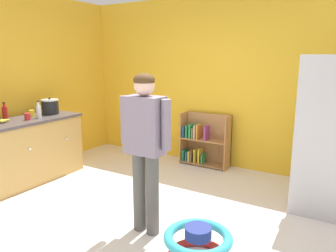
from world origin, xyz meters
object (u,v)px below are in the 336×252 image
(kitchen_counter, at_px, (16,153))
(bookshelf, at_px, (203,143))
(yellow_cup, at_px, (32,113))
(banana_bunch, at_px, (4,121))
(crock_pot, at_px, (50,107))
(clear_bottle, at_px, (39,111))
(refrigerator, at_px, (332,136))
(ketchup_bottle, at_px, (5,113))
(red_cup, at_px, (27,116))
(standing_person, at_px, (145,140))
(baby_walker, at_px, (198,244))

(kitchen_counter, distance_m, bookshelf, 2.81)
(yellow_cup, bearing_deg, banana_bunch, -81.59)
(crock_pot, xyz_separation_m, clear_bottle, (0.13, -0.31, -0.01))
(bookshelf, bearing_deg, banana_bunch, -130.11)
(bookshelf, xyz_separation_m, yellow_cup, (-1.94, -1.74, 0.57))
(refrigerator, height_order, ketchup_bottle, refrigerator)
(crock_pot, relative_size, red_cup, 2.70)
(yellow_cup, relative_size, red_cup, 1.00)
(yellow_cup, bearing_deg, bookshelf, 41.94)
(standing_person, distance_m, yellow_cup, 2.39)
(standing_person, relative_size, banana_bunch, 10.32)
(baby_walker, bearing_deg, standing_person, 165.47)
(bookshelf, xyz_separation_m, red_cup, (-1.77, -1.94, 0.57))
(kitchen_counter, distance_m, refrigerator, 4.03)
(red_cup, bearing_deg, refrigerator, 18.18)
(bookshelf, distance_m, standing_person, 2.32)
(kitchen_counter, xyz_separation_m, yellow_cup, (-0.10, 0.37, 0.50))
(standing_person, height_order, crock_pot, standing_person)
(standing_person, relative_size, clear_bottle, 6.54)
(standing_person, height_order, banana_bunch, standing_person)
(kitchen_counter, relative_size, standing_person, 1.19)
(clear_bottle, bearing_deg, standing_person, -11.65)
(baby_walker, bearing_deg, kitchen_counter, 174.75)
(refrigerator, distance_m, bookshelf, 2.11)
(refrigerator, height_order, baby_walker, refrigerator)
(standing_person, distance_m, banana_bunch, 2.27)
(bookshelf, distance_m, yellow_cup, 2.67)
(bookshelf, bearing_deg, baby_walker, -65.80)
(clear_bottle, distance_m, red_cup, 0.18)
(bookshelf, height_order, ketchup_bottle, ketchup_bottle)
(kitchen_counter, bearing_deg, clear_bottle, 74.78)
(kitchen_counter, height_order, refrigerator, refrigerator)
(refrigerator, height_order, standing_person, refrigerator)
(baby_walker, xyz_separation_m, red_cup, (-2.84, 0.45, 0.79))
(kitchen_counter, relative_size, crock_pot, 7.47)
(crock_pot, distance_m, yellow_cup, 0.30)
(bookshelf, height_order, banana_bunch, banana_bunch)
(bookshelf, bearing_deg, clear_bottle, -134.73)
(standing_person, bearing_deg, crock_pot, 161.79)
(crock_pot, height_order, red_cup, crock_pot)
(ketchup_bottle, distance_m, red_cup, 0.32)
(kitchen_counter, distance_m, banana_bunch, 0.49)
(ketchup_bottle, bearing_deg, banana_bunch, -37.17)
(banana_bunch, bearing_deg, bookshelf, 49.89)
(clear_bottle, bearing_deg, kitchen_counter, -105.22)
(baby_walker, bearing_deg, crock_pot, 162.61)
(kitchen_counter, bearing_deg, ketchup_bottle, 172.01)
(baby_walker, bearing_deg, refrigerator, 63.00)
(standing_person, bearing_deg, red_cup, 172.81)
(ketchup_bottle, relative_size, red_cup, 2.59)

